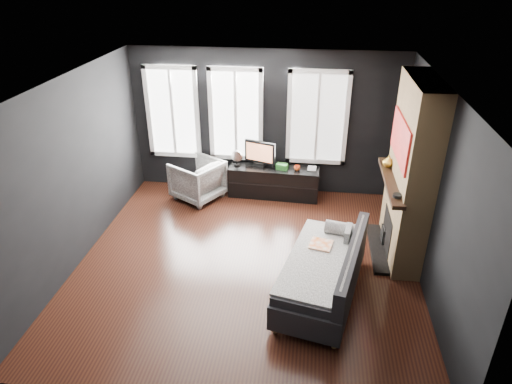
# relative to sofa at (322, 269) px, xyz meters

# --- Properties ---
(floor) EXTENTS (5.00, 5.00, 0.00)m
(floor) POSITION_rel_sofa_xyz_m (-1.10, 0.59, -0.42)
(floor) COLOR black
(floor) RESTS_ON ground
(ceiling) EXTENTS (5.00, 5.00, 0.00)m
(ceiling) POSITION_rel_sofa_xyz_m (-1.10, 0.59, 2.28)
(ceiling) COLOR white
(ceiling) RESTS_ON ground
(wall_back) EXTENTS (5.00, 0.02, 2.70)m
(wall_back) POSITION_rel_sofa_xyz_m (-1.10, 3.09, 0.93)
(wall_back) COLOR black
(wall_back) RESTS_ON ground
(wall_left) EXTENTS (0.02, 5.00, 2.70)m
(wall_left) POSITION_rel_sofa_xyz_m (-3.60, 0.59, 0.93)
(wall_left) COLOR black
(wall_left) RESTS_ON ground
(wall_right) EXTENTS (0.02, 5.00, 2.70)m
(wall_right) POSITION_rel_sofa_xyz_m (1.40, 0.59, 0.93)
(wall_right) COLOR black
(wall_right) RESTS_ON ground
(windows) EXTENTS (4.00, 0.16, 1.76)m
(windows) POSITION_rel_sofa_xyz_m (-1.55, 3.05, 1.96)
(windows) COLOR white
(windows) RESTS_ON wall_back
(fireplace) EXTENTS (0.70, 1.62, 2.70)m
(fireplace) POSITION_rel_sofa_xyz_m (1.20, 1.19, 0.93)
(fireplace) COLOR #93724C
(fireplace) RESTS_ON floor
(sofa) EXTENTS (1.40, 2.14, 0.85)m
(sofa) POSITION_rel_sofa_xyz_m (0.00, 0.00, 0.00)
(sofa) COLOR #252528
(sofa) RESTS_ON floor
(stripe_pillow) EXTENTS (0.13, 0.32, 0.31)m
(stripe_pillow) POSITION_rel_sofa_xyz_m (0.34, 0.52, 0.19)
(stripe_pillow) COLOR gray
(stripe_pillow) RESTS_ON sofa
(armchair) EXTENTS (1.06, 1.08, 0.83)m
(armchair) POSITION_rel_sofa_xyz_m (-2.31, 2.54, -0.01)
(armchair) COLOR white
(armchair) RESTS_ON floor
(media_console) EXTENTS (1.71, 0.60, 0.58)m
(media_console) POSITION_rel_sofa_xyz_m (-0.90, 2.83, -0.13)
(media_console) COLOR black
(media_console) RESTS_ON floor
(monitor) EXTENTS (0.63, 0.32, 0.55)m
(monitor) POSITION_rel_sofa_xyz_m (-1.18, 2.86, 0.43)
(monitor) COLOR black
(monitor) RESTS_ON media_console
(desk_fan) EXTENTS (0.26, 0.26, 0.32)m
(desk_fan) POSITION_rel_sofa_xyz_m (-1.61, 2.82, 0.32)
(desk_fan) COLOR gray
(desk_fan) RESTS_ON media_console
(mug) EXTENTS (0.14, 0.12, 0.12)m
(mug) POSITION_rel_sofa_xyz_m (-0.47, 2.74, 0.21)
(mug) COLOR #DB4F1E
(mug) RESTS_ON media_console
(book) EXTENTS (0.16, 0.03, 0.22)m
(book) POSITION_rel_sofa_xyz_m (-0.28, 2.85, 0.27)
(book) COLOR #B7A994
(book) RESTS_ON media_console
(storage_box) EXTENTS (0.23, 0.17, 0.11)m
(storage_box) POSITION_rel_sofa_xyz_m (-0.75, 2.75, 0.21)
(storage_box) COLOR #297228
(storage_box) RESTS_ON media_console
(mantel_vase) EXTENTS (0.22, 0.22, 0.18)m
(mantel_vase) POSITION_rel_sofa_xyz_m (0.95, 1.64, 0.89)
(mantel_vase) COLOR yellow
(mantel_vase) RESTS_ON fireplace
(mantel_clock) EXTENTS (0.16, 0.16, 0.04)m
(mantel_clock) POSITION_rel_sofa_xyz_m (0.95, 0.64, 0.83)
(mantel_clock) COLOR black
(mantel_clock) RESTS_ON fireplace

